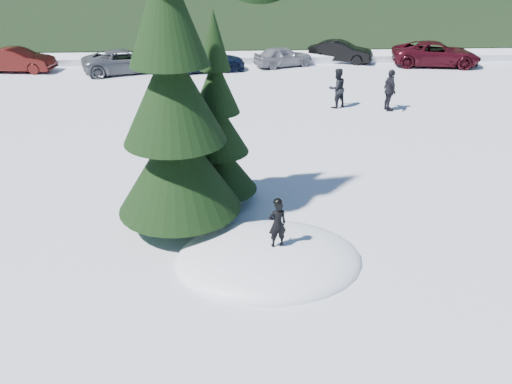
{
  "coord_description": "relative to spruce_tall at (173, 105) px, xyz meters",
  "views": [
    {
      "loc": [
        -0.87,
        -9.96,
        6.75
      ],
      "look_at": [
        -0.22,
        1.48,
        1.1
      ],
      "focal_mm": 35.0,
      "sensor_mm": 36.0,
      "label": 1
    }
  ],
  "objects": [
    {
      "name": "car_5",
      "position": [
        8.6,
        20.64,
        -2.65
      ],
      "size": [
        4.31,
        2.76,
        1.34
      ],
      "primitive_type": "imported",
      "rotation": [
        0.0,
        0.0,
        1.21
      ],
      "color": "black",
      "rests_on": "ground"
    },
    {
      "name": "adult_1",
      "position": [
        8.59,
        9.99,
        -2.39
      ],
      "size": [
        0.57,
        1.14,
        1.87
      ],
      "primitive_type": "imported",
      "rotation": [
        0.0,
        0.0,
        1.68
      ],
      "color": "black",
      "rests_on": "ground"
    },
    {
      "name": "spruce_tall",
      "position": [
        0.0,
        0.0,
        0.0
      ],
      "size": [
        3.2,
        3.2,
        8.6
      ],
      "color": "#311D10",
      "rests_on": "ground"
    },
    {
      "name": "car_1",
      "position": [
        -11.11,
        18.95,
        -2.62
      ],
      "size": [
        4.38,
        1.95,
        1.4
      ],
      "primitive_type": "imported",
      "rotation": [
        0.0,
        0.0,
        1.46
      ],
      "color": "#3B0D0A",
      "rests_on": "ground"
    },
    {
      "name": "adult_0",
      "position": [
        6.32,
        10.61,
        -2.42
      ],
      "size": [
        1.09,
        1.0,
        1.8
      ],
      "primitive_type": "imported",
      "rotation": [
        0.0,
        0.0,
        3.61
      ],
      "color": "black",
      "rests_on": "ground"
    },
    {
      "name": "car_2",
      "position": [
        -4.7,
        18.37,
        -2.64
      ],
      "size": [
        5.38,
        3.78,
        1.36
      ],
      "primitive_type": "imported",
      "rotation": [
        0.0,
        0.0,
        1.91
      ],
      "color": "#54575D",
      "rests_on": "ground"
    },
    {
      "name": "car_6",
      "position": [
        14.31,
        19.21,
        -2.58
      ],
      "size": [
        5.67,
        3.35,
        1.48
      ],
      "primitive_type": "imported",
      "rotation": [
        0.0,
        0.0,
        1.4
      ],
      "color": "#3C0B14",
      "rests_on": "ground"
    },
    {
      "name": "ground",
      "position": [
        2.2,
        -1.8,
        -3.32
      ],
      "size": [
        200.0,
        200.0,
        0.0
      ],
      "primitive_type": "plane",
      "color": "white",
      "rests_on": "ground"
    },
    {
      "name": "child_skier",
      "position": [
        2.38,
        -1.92,
        -2.26
      ],
      "size": [
        0.47,
        0.36,
        1.16
      ],
      "primitive_type": "imported",
      "rotation": [
        0.0,
        0.0,
        3.36
      ],
      "color": "black",
      "rests_on": "snow_mound"
    },
    {
      "name": "car_3",
      "position": [
        0.1,
        18.51,
        -2.66
      ],
      "size": [
        4.81,
        2.6,
        1.32
      ],
      "primitive_type": "imported",
      "rotation": [
        0.0,
        0.0,
        1.74
      ],
      "color": "black",
      "rests_on": "ground"
    },
    {
      "name": "snow_mound",
      "position": [
        2.2,
        -1.8,
        -3.32
      ],
      "size": [
        4.48,
        3.52,
        0.96
      ],
      "primitive_type": "ellipsoid",
      "color": "white",
      "rests_on": "ground"
    },
    {
      "name": "car_4",
      "position": [
        4.79,
        19.53,
        -2.69
      ],
      "size": [
        3.95,
        2.65,
        1.25
      ],
      "primitive_type": "imported",
      "rotation": [
        0.0,
        0.0,
        1.92
      ],
      "color": "gray",
      "rests_on": "ground"
    },
    {
      "name": "spruce_short",
      "position": [
        1.0,
        1.4,
        -1.22
      ],
      "size": [
        2.2,
        2.2,
        5.37
      ],
      "color": "#311D10",
      "rests_on": "ground"
    }
  ]
}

